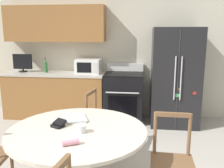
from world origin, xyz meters
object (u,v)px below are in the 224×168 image
Objects in this scene: countertop_tv at (23,62)px; dining_chair_right at (172,163)px; counter_bottle at (46,67)px; refrigerator at (175,77)px; oven_range at (124,97)px; microwave at (88,66)px; dining_chair_far at (102,124)px; candle_glass at (81,129)px; wallet at (59,124)px.

dining_chair_right is (2.69, -2.40, -0.66)m from countertop_tv.
dining_chair_right is at bearing -47.23° from counter_bottle.
countertop_tv is (-2.97, 0.12, 0.21)m from refrigerator.
refrigerator is at bearing -2.25° from countertop_tv.
microwave is (-0.70, 0.08, 0.57)m from oven_range.
refrigerator reaches higher than oven_range.
candle_glass is (-0.04, -1.02, 0.34)m from dining_chair_far.
dining_chair_far is at bearing -46.73° from counter_bottle.
refrigerator is at bearing 63.55° from candle_glass.
oven_range reaches higher than dining_chair_far.
refrigerator is 10.51× the size of wallet.
oven_range is (-0.94, 0.06, -0.42)m from refrigerator.
oven_range is at bearing -1.73° from countertop_tv.
dining_chair_far is at bearing -71.20° from microwave.
counter_bottle reaches higher than candle_glass.
candle_glass is 0.29m from wallet.
dining_chair_far is at bearing -130.27° from refrigerator.
dining_chair_right is (0.65, -2.34, -0.03)m from oven_range.
microwave reaches higher than oven_range.
wallet is at bearing -9.14° from dining_chair_far.
microwave is (-1.64, 0.13, 0.15)m from refrigerator.
microwave is 0.52× the size of dining_chair_far.
oven_range is at bearing -6.47° from microwave.
oven_range is at bearing -1.51° from counter_bottle.
microwave reaches higher than dining_chair_right.
counter_bottle is 0.32× the size of dining_chair_far.
dining_chair_right is 0.95m from candle_glass.
dining_chair_far reaches higher than candle_glass.
refrigerator is 18.69× the size of candle_glass.
candle_glass is (0.46, -2.49, -0.26)m from microwave.
microwave is 1.34m from countertop_tv.
microwave is 2.39m from wallet.
candle_glass is at bearing -79.44° from microwave.
refrigerator is at bearing -3.39° from oven_range.
wallet is (-0.50, -2.29, 0.30)m from oven_range.
countertop_tv is 2.25× the size of wallet.
oven_range is 1.41m from dining_chair_far.
counter_bottle is at bearing -2.44° from countertop_tv.
countertop_tv is 2.82m from wallet.
microwave is 1.24× the size of countertop_tv.
counter_bottle is at bearing 177.78° from refrigerator.
candle_glass is 0.56× the size of wallet.
oven_range is 1.20× the size of dining_chair_far.
refrigerator is 2.66m from wallet.
refrigerator is at bearing -2.22° from counter_bottle.
countertop_tv is (-1.33, -0.02, 0.06)m from microwave.
oven_range reaches higher than dining_chair_right.
wallet is (0.20, -2.37, -0.27)m from microwave.
dining_chair_right is (-0.28, -2.28, -0.45)m from refrigerator.
countertop_tv is 0.49m from counter_bottle.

